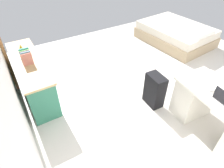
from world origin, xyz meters
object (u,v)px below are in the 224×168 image
(bed, at_px, (176,34))
(figurine_small, at_px, (21,47))
(credenza, at_px, (32,77))
(computer_mouse, at_px, (212,90))
(desk, at_px, (218,115))
(suitcase_black, at_px, (155,90))

(bed, bearing_deg, figurine_small, 85.73)
(credenza, xyz_separation_m, computer_mouse, (-2.22, -2.09, 0.38))
(desk, xyz_separation_m, suitcase_black, (1.00, 0.37, -0.07))
(suitcase_black, distance_m, computer_mouse, 0.95)
(desk, distance_m, computer_mouse, 0.43)
(desk, xyz_separation_m, figurine_small, (2.91, 2.14, 0.41))
(credenza, xyz_separation_m, figurine_small, (0.47, 0.00, 0.42))
(suitcase_black, xyz_separation_m, figurine_small, (1.91, 1.77, 0.48))
(suitcase_black, xyz_separation_m, computer_mouse, (-0.78, -0.32, 0.44))
(bed, distance_m, suitcase_black, 2.72)
(desk, relative_size, bed, 0.75)
(computer_mouse, distance_m, figurine_small, 3.41)
(credenza, bearing_deg, computer_mouse, -136.66)
(credenza, relative_size, bed, 0.90)
(bed, height_order, suitcase_black, suitcase_black)
(credenza, relative_size, computer_mouse, 18.00)
(credenza, distance_m, suitcase_black, 2.28)
(credenza, distance_m, bed, 3.96)
(desk, xyz_separation_m, computer_mouse, (0.22, 0.05, 0.37))
(bed, xyz_separation_m, figurine_small, (0.30, 3.96, 0.55))
(figurine_small, bearing_deg, computer_mouse, -142.08)
(credenza, relative_size, suitcase_black, 2.90)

